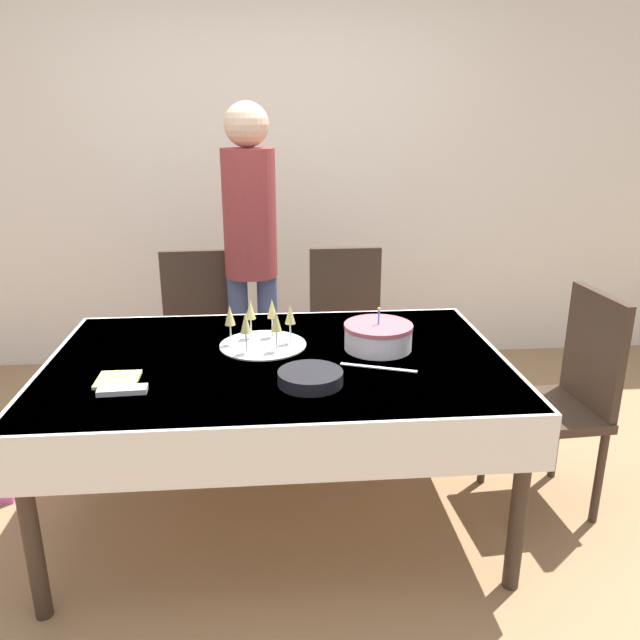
% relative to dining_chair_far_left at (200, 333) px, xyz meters
% --- Properties ---
extents(ground_plane, '(12.00, 12.00, 0.00)m').
position_rel_dining_chair_far_left_xyz_m(ground_plane, '(0.41, -0.91, -0.54)').
color(ground_plane, '#93704C').
extents(wall_back, '(8.00, 0.05, 2.70)m').
position_rel_dining_chair_far_left_xyz_m(wall_back, '(0.41, 1.00, 0.81)').
color(wall_back, silver).
rests_on(wall_back, ground_plane).
extents(dining_table, '(1.83, 1.18, 0.74)m').
position_rel_dining_chair_far_left_xyz_m(dining_table, '(0.41, -0.91, 0.10)').
color(dining_table, silver).
rests_on(dining_table, ground_plane).
extents(dining_chair_far_left, '(0.44, 0.44, 0.97)m').
position_rel_dining_chair_far_left_xyz_m(dining_chair_far_left, '(0.00, 0.00, 0.00)').
color(dining_chair_far_left, '#38281E').
rests_on(dining_chair_far_left, ground_plane).
extents(dining_chair_far_right, '(0.42, 0.42, 0.97)m').
position_rel_dining_chair_far_left_xyz_m(dining_chair_far_right, '(0.81, 0.00, 0.00)').
color(dining_chair_far_right, '#38281E').
rests_on(dining_chair_far_right, ground_plane).
extents(dining_chair_right_end, '(0.44, 0.44, 0.97)m').
position_rel_dining_chair_far_left_xyz_m(dining_chair_right_end, '(1.64, -0.91, 0.00)').
color(dining_chair_right_end, '#38281E').
rests_on(dining_chair_right_end, ground_plane).
extents(birthday_cake, '(0.29, 0.29, 0.18)m').
position_rel_dining_chair_far_left_xyz_m(birthday_cake, '(0.83, -0.85, 0.26)').
color(birthday_cake, white).
rests_on(birthday_cake, dining_table).
extents(champagne_tray, '(0.37, 0.37, 0.18)m').
position_rel_dining_chair_far_left_xyz_m(champagne_tray, '(0.35, -0.77, 0.28)').
color(champagne_tray, silver).
rests_on(champagne_tray, dining_table).
extents(plate_stack_main, '(0.24, 0.24, 0.05)m').
position_rel_dining_chair_far_left_xyz_m(plate_stack_main, '(0.52, -1.18, 0.23)').
color(plate_stack_main, black).
rests_on(plate_stack_main, dining_table).
extents(cake_knife, '(0.29, 0.12, 0.00)m').
position_rel_dining_chair_far_left_xyz_m(cake_knife, '(0.80, -1.06, 0.20)').
color(cake_knife, silver).
rests_on(cake_knife, dining_table).
extents(fork_pile, '(0.17, 0.07, 0.02)m').
position_rel_dining_chair_far_left_xyz_m(fork_pile, '(-0.14, -1.20, 0.21)').
color(fork_pile, silver).
rests_on(fork_pile, dining_table).
extents(napkin_pile, '(0.15, 0.15, 0.01)m').
position_rel_dining_chair_far_left_xyz_m(napkin_pile, '(-0.18, -1.10, 0.21)').
color(napkin_pile, '#E0D166').
rests_on(napkin_pile, dining_table).
extents(person_standing, '(0.28, 0.28, 1.74)m').
position_rel_dining_chair_far_left_xyz_m(person_standing, '(0.29, 0.04, 0.52)').
color(person_standing, '#3F4C72').
rests_on(person_standing, ground_plane).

